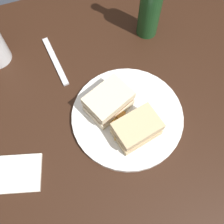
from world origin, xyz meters
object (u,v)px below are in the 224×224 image
at_px(plate, 127,116).
at_px(fork, 55,61).
at_px(sandwich_half_right, 137,129).
at_px(cider_bottle, 151,4).
at_px(napkin, 18,173).
at_px(sandwich_half_left, 109,102).

relative_size(plate, fork, 1.61).
bearing_deg(plate, sandwich_half_right, 90.67).
relative_size(plate, cider_bottle, 1.07).
height_order(sandwich_half_right, fork, sandwich_half_right).
xyz_separation_m(cider_bottle, napkin, (0.46, 0.30, -0.10)).
relative_size(plate, sandwich_half_left, 2.20).
bearing_deg(napkin, sandwich_half_left, -161.80).
bearing_deg(napkin, fork, -120.30).
relative_size(sandwich_half_left, sandwich_half_right, 1.11).
distance_m(napkin, fork, 0.33).
bearing_deg(sandwich_half_left, napkin, 18.20).
distance_m(sandwich_half_left, napkin, 0.28).
xyz_separation_m(sandwich_half_left, napkin, (0.26, 0.09, -0.04)).
height_order(plate, sandwich_half_left, sandwich_half_left).
height_order(sandwich_half_left, fork, sandwich_half_left).
xyz_separation_m(plate, sandwich_half_right, (-0.00, 0.05, 0.04)).
xyz_separation_m(sandwich_half_left, fork, (0.09, -0.20, -0.04)).
height_order(sandwich_half_left, cider_bottle, cider_bottle).
height_order(plate, sandwich_half_right, sandwich_half_right).
distance_m(sandwich_half_right, cider_bottle, 0.35).
distance_m(plate, fork, 0.27).
xyz_separation_m(plate, sandwich_half_left, (0.04, -0.04, 0.04)).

